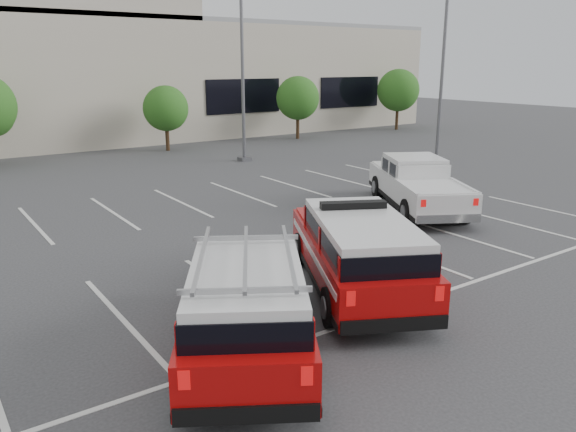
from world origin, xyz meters
name	(u,v)px	position (x,y,z in m)	size (l,w,h in m)	color
ground	(323,269)	(0.00, 0.00, 0.00)	(120.00, 120.00, 0.00)	#343437
stall_markings	(238,229)	(0.00, 4.50, 0.01)	(23.00, 15.00, 0.01)	silver
convention_building	(43,71)	(0.18, 31.86, 4.72)	(60.00, 16.99, 13.20)	#BDB2A0
tree_mid_right	(167,110)	(5.09, 22.05, 2.50)	(2.77, 2.77, 3.99)	#3F2B19
tree_right	(298,100)	(15.09, 22.05, 2.77)	(3.07, 3.07, 4.42)	#3F2B19
tree_far_right	(399,92)	(25.09, 22.05, 3.04)	(3.37, 3.37, 4.85)	#3F2B19
light_pole_mid	(242,65)	(7.00, 16.00, 5.19)	(0.90, 0.60, 10.24)	#59595E
light_pole_right	(443,65)	(16.00, 10.00, 5.19)	(0.90, 0.60, 10.24)	#59595E
fire_chief_suv	(357,257)	(-0.23, -1.57, 0.85)	(4.62, 6.27, 2.09)	#A80808
white_pickup	(417,189)	(6.84, 3.03, 0.76)	(4.91, 6.49, 1.91)	silver
ladder_suv	(247,312)	(-3.94, -2.70, 0.86)	(4.64, 5.78, 2.15)	#A80808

